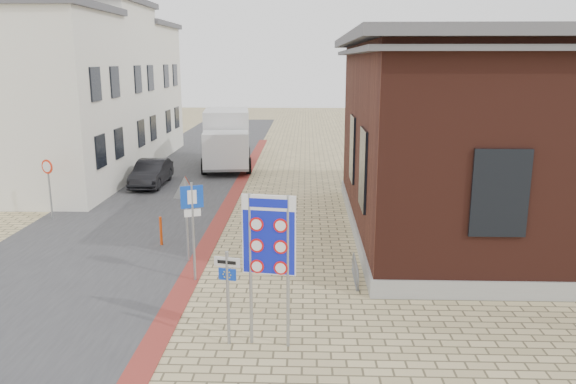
% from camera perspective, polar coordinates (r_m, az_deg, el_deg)
% --- Properties ---
extents(ground, '(120.00, 120.00, 0.00)m').
position_cam_1_polar(ground, '(13.91, -3.56, -12.18)').
color(ground, tan).
rests_on(ground, ground).
extents(road_strip, '(7.00, 60.00, 0.02)m').
position_cam_1_polar(road_strip, '(28.94, -11.69, 1.10)').
color(road_strip, '#38383A').
rests_on(road_strip, ground).
extents(curb_strip, '(0.60, 40.00, 0.02)m').
position_cam_1_polar(curb_strip, '(23.51, -6.16, -1.50)').
color(curb_strip, maroon).
rests_on(curb_strip, ground).
extents(brick_building, '(13.00, 13.00, 6.80)m').
position_cam_1_polar(brick_building, '(21.13, 23.44, 5.42)').
color(brick_building, gray).
rests_on(brick_building, ground).
extents(townhouse_near, '(7.40, 6.40, 8.30)m').
position_cam_1_polar(townhouse_near, '(27.45, -24.92, 8.28)').
color(townhouse_near, silver).
rests_on(townhouse_near, ground).
extents(townhouse_mid, '(7.40, 6.40, 9.10)m').
position_cam_1_polar(townhouse_mid, '(32.90, -20.33, 10.01)').
color(townhouse_mid, silver).
rests_on(townhouse_mid, ground).
extents(townhouse_far, '(7.40, 6.40, 8.30)m').
position_cam_1_polar(townhouse_far, '(38.54, -16.95, 10.02)').
color(townhouse_far, silver).
rests_on(townhouse_far, ground).
extents(bike_rack, '(0.08, 1.80, 0.60)m').
position_cam_1_polar(bike_rack, '(15.84, 6.86, -7.97)').
color(bike_rack, slate).
rests_on(bike_rack, ground).
extents(sedan, '(1.37, 3.82, 1.26)m').
position_cam_1_polar(sedan, '(28.04, -13.72, 1.90)').
color(sedan, black).
rests_on(sedan, ground).
extents(box_truck, '(3.15, 6.37, 3.20)m').
position_cam_1_polar(box_truck, '(31.95, -6.25, 5.42)').
color(box_truck, slate).
rests_on(box_truck, ground).
extents(border_sign, '(1.13, 0.22, 3.32)m').
position_cam_1_polar(border_sign, '(11.59, -1.95, -4.67)').
color(border_sign, gray).
rests_on(border_sign, ground).
extents(essen_sign, '(0.56, 0.17, 2.09)m').
position_cam_1_polar(essen_sign, '(12.04, -6.15, -9.34)').
color(essen_sign, gray).
rests_on(essen_sign, ground).
extents(parking_sign, '(0.58, 0.27, 2.79)m').
position_cam_1_polar(parking_sign, '(15.36, -9.67, -2.21)').
color(parking_sign, gray).
rests_on(parking_sign, ground).
extents(yield_sign, '(0.91, 0.26, 2.60)m').
position_cam_1_polar(yield_sign, '(16.87, -10.34, -0.61)').
color(yield_sign, gray).
rests_on(yield_sign, ground).
extents(speed_sign, '(0.51, 0.24, 2.33)m').
position_cam_1_polar(speed_sign, '(23.13, -23.13, 1.17)').
color(speed_sign, gray).
rests_on(speed_sign, ground).
extents(bollard, '(0.10, 0.10, 0.98)m').
position_cam_1_polar(bollard, '(18.95, -12.78, -3.90)').
color(bollard, '#DB410B').
rests_on(bollard, ground).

